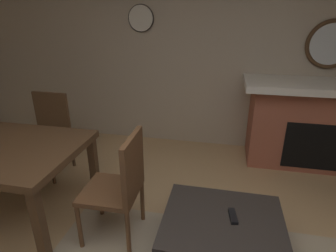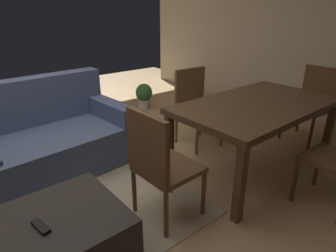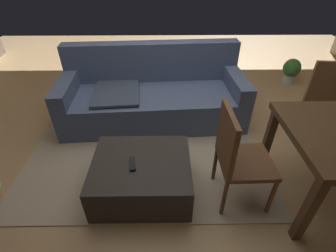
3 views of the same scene
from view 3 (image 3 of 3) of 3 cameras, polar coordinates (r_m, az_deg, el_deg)
The scene contains 8 objects.
floor at distance 3.02m, azimuth 1.08°, elevation -3.03°, with size 8.90×8.90×0.00m, color tan.
area_rug at distance 2.90m, azimuth -4.93°, elevation -4.96°, with size 2.60×2.00×0.01m, color tan.
couch at distance 3.28m, azimuth -3.52°, elevation 7.09°, with size 2.35×1.08×0.93m.
ottoman_coffee_table at distance 2.34m, azimuth -6.05°, elevation -11.54°, with size 0.88×0.74×0.37m, color #2D2826.
tv_remote at distance 2.18m, azimuth -8.28°, elevation -8.73°, with size 0.05×0.16×0.02m, color black.
dining_chair_west at distance 2.11m, azimuth 15.71°, elevation -6.28°, with size 0.45×0.45×0.93m.
dining_chair_north at distance 3.29m, azimuth 33.32°, elevation 5.06°, with size 0.48×0.48×0.93m.
potted_plant at distance 4.72m, azimuth 26.74°, elevation 11.55°, with size 0.28×0.28×0.43m.
Camera 3 is at (-0.08, -2.35, 1.90)m, focal length 26.21 mm.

